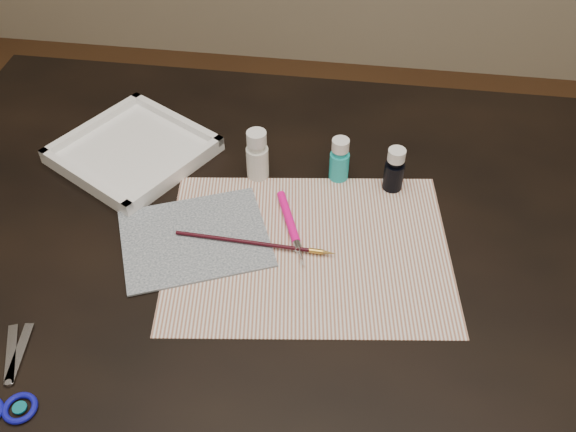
# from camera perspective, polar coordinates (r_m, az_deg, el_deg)

# --- Properties ---
(table) EXTENTS (1.30, 0.90, 0.75)m
(table) POSITION_cam_1_polar(r_m,az_deg,el_deg) (1.28, 0.00, -13.68)
(table) COLOR black
(table) RESTS_ON ground
(paper) EXTENTS (0.46, 0.37, 0.00)m
(paper) POSITION_cam_1_polar(r_m,az_deg,el_deg) (0.96, 1.78, -3.00)
(paper) COLOR white
(paper) RESTS_ON table
(canvas) EXTENTS (0.27, 0.25, 0.00)m
(canvas) POSITION_cam_1_polar(r_m,az_deg,el_deg) (0.98, -8.29, -1.95)
(canvas) COLOR #112233
(canvas) RESTS_ON paper
(paint_bottle_white) EXTENTS (0.04, 0.04, 0.09)m
(paint_bottle_white) POSITION_cam_1_polar(r_m,az_deg,el_deg) (1.05, -2.75, 5.47)
(paint_bottle_white) COLOR silver
(paint_bottle_white) RESTS_ON table
(paint_bottle_cyan) EXTENTS (0.04, 0.04, 0.08)m
(paint_bottle_cyan) POSITION_cam_1_polar(r_m,az_deg,el_deg) (1.06, 4.60, 5.04)
(paint_bottle_cyan) COLOR #1EB8BB
(paint_bottle_cyan) RESTS_ON table
(paint_bottle_navy) EXTENTS (0.04, 0.04, 0.08)m
(paint_bottle_navy) POSITION_cam_1_polar(r_m,az_deg,el_deg) (1.05, 9.44, 4.10)
(paint_bottle_navy) COLOR black
(paint_bottle_navy) RESTS_ON table
(paintbrush) EXTENTS (0.25, 0.02, 0.01)m
(paintbrush) POSITION_cam_1_polar(r_m,az_deg,el_deg) (0.96, -2.93, -2.41)
(paintbrush) COLOR black
(paintbrush) RESTS_ON canvas
(craft_knife) EXTENTS (0.07, 0.16, 0.01)m
(craft_knife) POSITION_cam_1_polar(r_m,az_deg,el_deg) (0.98, 0.37, -1.16)
(craft_knife) COLOR #FF0A8C
(craft_knife) RESTS_ON paper
(scissors) EXTENTS (0.14, 0.18, 0.01)m
(scissors) POSITION_cam_1_polar(r_m,az_deg,el_deg) (0.90, -23.80, -12.67)
(scissors) COLOR silver
(scissors) RESTS_ON table
(palette_tray) EXTENTS (0.30, 0.30, 0.03)m
(palette_tray) POSITION_cam_1_polar(r_m,az_deg,el_deg) (1.15, -13.60, 5.73)
(palette_tray) COLOR white
(palette_tray) RESTS_ON table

